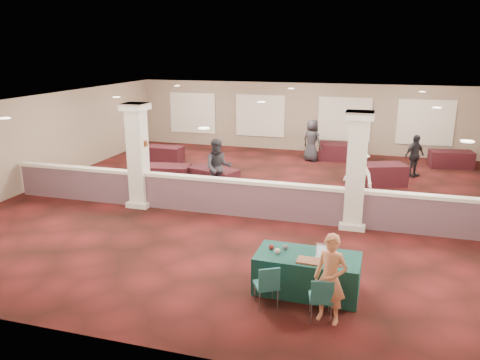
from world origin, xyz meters
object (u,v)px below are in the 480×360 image
(conf_chair_main, at_px, (321,296))
(far_table_front_center, at_px, (213,178))
(far_table_back_left, at_px, (163,154))
(attendee_a, at_px, (218,167))
(far_table_back_right, at_px, (451,159))
(far_table_back_center, at_px, (340,152))
(conf_chair_side, at_px, (268,283))
(attendee_b, at_px, (358,175))
(attendee_c, at_px, (414,156))
(near_table, at_px, (307,273))
(far_table_front_left, at_px, (164,175))
(far_table_front_right, at_px, (378,174))
(attendee_d, at_px, (312,141))
(woman, at_px, (330,279))

(conf_chair_main, distance_m, far_table_front_center, 8.65)
(far_table_back_left, relative_size, attendee_a, 0.88)
(far_table_back_left, relative_size, far_table_back_right, 1.00)
(far_table_front_center, xyz_separation_m, attendee_a, (0.43, -0.71, 0.60))
(far_table_front_center, height_order, far_table_back_left, far_table_front_center)
(far_table_front_center, distance_m, far_table_back_center, 6.83)
(conf_chair_side, bearing_deg, far_table_back_right, 40.29)
(attendee_b, xyz_separation_m, attendee_c, (1.92, 3.69, -0.05))
(attendee_a, bearing_deg, far_table_back_center, 41.41)
(near_table, xyz_separation_m, far_table_front_left, (-6.06, 6.19, -0.03))
(far_table_front_left, distance_m, far_table_back_right, 11.74)
(far_table_back_left, distance_m, attendee_b, 8.90)
(far_table_back_center, bearing_deg, conf_chair_side, -91.47)
(far_table_front_right, xyz_separation_m, far_table_back_center, (-1.64, 3.50, -0.01))
(far_table_front_right, relative_size, attendee_d, 1.03)
(woman, bearing_deg, far_table_back_right, 89.49)
(far_table_back_right, height_order, attendee_b, attendee_b)
(conf_chair_main, xyz_separation_m, far_table_front_center, (-4.64, 7.30, -0.14))
(conf_chair_side, bearing_deg, conf_chair_main, -38.37)
(conf_chair_side, xyz_separation_m, woman, (1.17, -0.15, 0.33))
(far_table_back_right, xyz_separation_m, attendee_c, (-1.58, -1.94, 0.47))
(far_table_back_left, bearing_deg, woman, -51.78)
(woman, bearing_deg, attendee_c, 94.60)
(near_table, distance_m, far_table_front_left, 8.66)
(woman, xyz_separation_m, far_table_front_right, (0.79, 9.36, -0.46))
(conf_chair_side, height_order, attendee_a, attendee_a)
(attendee_c, xyz_separation_m, attendee_d, (-4.11, 1.41, 0.10))
(far_table_front_center, relative_size, attendee_c, 1.08)
(far_table_back_right, bearing_deg, far_table_front_center, -146.49)
(far_table_front_right, bearing_deg, far_table_back_center, 115.07)
(conf_chair_main, bearing_deg, attendee_d, 87.18)
(far_table_back_center, height_order, attendee_b, attendee_b)
(far_table_back_center, bearing_deg, far_table_front_right, -64.93)
(woman, xyz_separation_m, attendee_a, (-4.35, 6.56, 0.12))
(far_table_back_center, height_order, far_table_back_right, far_table_back_center)
(conf_chair_side, xyz_separation_m, far_table_back_left, (-6.99, 10.22, -0.17))
(conf_chair_main, distance_m, attendee_b, 7.27)
(far_table_back_right, bearing_deg, near_table, -109.41)
(far_table_back_left, distance_m, attendee_a, 5.43)
(attendee_b, height_order, attendee_c, attendee_b)
(attendee_a, relative_size, attendee_b, 1.11)
(attendee_a, bearing_deg, conf_chair_main, -76.94)
(conf_chair_main, xyz_separation_m, conf_chair_side, (-1.03, 0.17, 0.01))
(far_table_back_center, relative_size, attendee_d, 1.01)
(conf_chair_main, distance_m, far_table_front_right, 9.43)
(far_table_front_center, relative_size, attendee_d, 0.97)
(woman, xyz_separation_m, attendee_d, (-2.04, 12.33, 0.07))
(attendee_a, height_order, attendee_d, attendee_a)
(near_table, xyz_separation_m, far_table_back_center, (-0.31, 11.90, -0.03))
(far_table_front_left, relative_size, far_table_back_center, 0.98)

